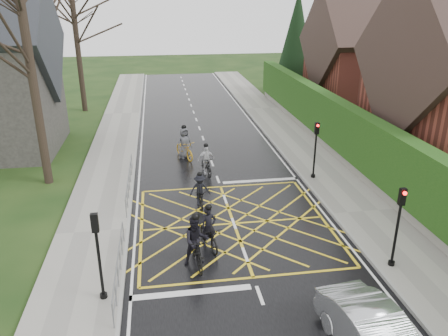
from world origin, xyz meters
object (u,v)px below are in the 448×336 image
object	(u,v)px
cyclist_back	(196,245)
cyclist_front	(206,163)
cyclist_rear	(209,233)
cyclist_mid	(200,193)
cyclist_lead	(185,147)

from	to	relation	value
cyclist_back	cyclist_front	world-z (taller)	cyclist_back
cyclist_rear	cyclist_mid	bearing A→B (deg)	76.12
cyclist_mid	cyclist_front	xyz separation A→B (m)	(0.74, 3.87, 0.04)
cyclist_rear	cyclist_front	distance (m)	7.64
cyclist_rear	cyclist_lead	size ratio (longest dim) A/B	0.87
cyclist_back	cyclist_front	bearing A→B (deg)	75.65
cyclist_lead	cyclist_back	bearing A→B (deg)	-113.92
cyclist_rear	cyclist_mid	world-z (taller)	cyclist_rear
cyclist_back	cyclist_lead	size ratio (longest dim) A/B	0.94
cyclist_rear	cyclist_front	bearing A→B (deg)	70.79
cyclist_back	cyclist_front	distance (m)	8.88
cyclist_mid	cyclist_front	distance (m)	3.94
cyclist_back	cyclist_mid	size ratio (longest dim) A/B	1.22
cyclist_front	cyclist_lead	distance (m)	2.95
cyclist_rear	cyclist_front	xyz separation A→B (m)	(0.78, 7.60, 0.07)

